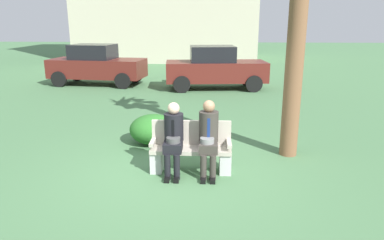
{
  "coord_description": "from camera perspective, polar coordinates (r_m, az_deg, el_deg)",
  "views": [
    {
      "loc": [
        0.68,
        -5.88,
        2.63
      ],
      "look_at": [
        0.35,
        0.5,
        0.85
      ],
      "focal_mm": 33.54,
      "sensor_mm": 36.0,
      "label": 1
    }
  ],
  "objects": [
    {
      "name": "shrub_near_bench",
      "position": [
        7.9,
        -6.14,
        -1.49
      ],
      "size": [
        1.05,
        0.96,
        0.65
      ],
      "primitive_type": "ellipsoid",
      "color": "#2A6B26",
      "rests_on": "ground"
    },
    {
      "name": "ground_plane",
      "position": [
        6.48,
        -3.39,
        -8.42
      ],
      "size": [
        80.0,
        80.0,
        0.0
      ],
      "primitive_type": "plane",
      "color": "#48754A"
    },
    {
      "name": "parked_car_near",
      "position": [
        15.71,
        -14.92,
        8.48
      ],
      "size": [
        4.05,
        2.08,
        1.68
      ],
      "color": "#591E19",
      "rests_on": "ground"
    },
    {
      "name": "seated_man_right",
      "position": [
        6.21,
        2.64,
        -2.29
      ],
      "size": [
        0.34,
        0.72,
        1.31
      ],
      "color": "#38332D",
      "rests_on": "ground"
    },
    {
      "name": "parked_car_far",
      "position": [
        14.27,
        3.71,
        8.3
      ],
      "size": [
        4.03,
        2.02,
        1.68
      ],
      "color": "#591E19",
      "rests_on": "ground"
    },
    {
      "name": "park_bench",
      "position": [
        6.44,
        -0.16,
        -4.69
      ],
      "size": [
        1.43,
        0.44,
        0.9
      ],
      "color": "#B7AD9E",
      "rests_on": "ground"
    },
    {
      "name": "seated_man_left",
      "position": [
        6.25,
        -2.98,
        -2.41
      ],
      "size": [
        0.34,
        0.72,
        1.26
      ],
      "color": "black",
      "rests_on": "ground"
    }
  ]
}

